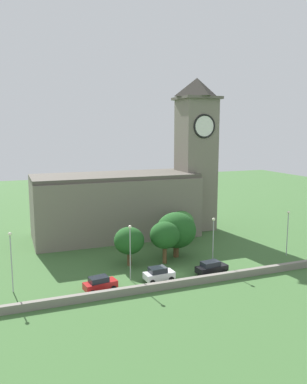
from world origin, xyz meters
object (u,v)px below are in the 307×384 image
tree_riverside_east (181,222)px  tree_churchyard (176,230)px  car_black (211,267)px  car_white (159,274)px  tree_riverside_west (165,235)px  car_red (100,284)px  streetlamp_east_mid (288,226)px  church (135,193)px  tree_by_tower (129,241)px  streetlamp_central (213,234)px  streetlamp_west_end (11,253)px  streetlamp_west_mid (130,244)px

tree_riverside_east → tree_churchyard: bearing=-121.2°
car_black → tree_riverside_east: tree_riverside_east is taller
car_white → tree_riverside_west: (3.40, 6.13, 3.37)m
car_red → car_black: size_ratio=0.92×
tree_churchyard → streetlamp_east_mid: bearing=-18.0°
car_red → car_white: 8.03m
tree_riverside_west → tree_churchyard: 3.53m
church → car_black: church is taller
church → car_black: 25.16m
tree_churchyard → tree_by_tower: tree_churchyard is taller
streetlamp_east_mid → tree_by_tower: 25.40m
streetlamp_central → tree_riverside_west: 7.17m
tree_churchyard → streetlamp_west_end: bearing=-167.9°
tree_riverside_west → tree_riverside_east: (6.74, 8.56, -0.54)m
car_white → streetlamp_central: size_ratio=0.57×
streetlamp_central → tree_churchyard: size_ratio=1.02×
car_black → tree_riverside_west: (-4.39, 6.38, 3.39)m
car_red → streetlamp_west_end: bearing=161.6°
streetlamp_west_mid → streetlamp_west_end: bearing=174.6°
church → tree_by_tower: bearing=-111.0°
streetlamp_west_end → car_black: bearing=-7.1°
streetlamp_east_mid → tree_riverside_east: bearing=137.5°
tree_riverside_east → tree_by_tower: (-11.99, -7.60, -0.00)m
car_red → tree_riverside_east: 23.76m
car_black → streetlamp_west_mid: bearing=170.7°
streetlamp_west_mid → tree_churchyard: (9.65, 6.65, -0.66)m
church → car_white: church is taller
streetlamp_central → tree_churchyard: (-3.28, 5.84, -0.51)m
car_white → streetlamp_west_end: (-18.16, 3.01, 4.09)m
streetlamp_central → tree_riverside_west: bearing=148.6°
streetlamp_west_end → tree_by_tower: streetlamp_west_end is taller
church → tree_by_tower: (-6.35, -16.58, -4.25)m
streetlamp_central → tree_by_tower: (-11.36, 4.69, -1.06)m
car_red → streetlamp_west_mid: size_ratio=0.58×
streetlamp_central → streetlamp_west_mid: bearing=-176.4°
car_red → streetlamp_east_mid: size_ratio=0.61×
car_white → streetlamp_east_mid: streetlamp_east_mid is taller
streetlamp_west_mid → streetlamp_east_mid: streetlamp_west_mid is taller
car_black → streetlamp_west_mid: (-11.21, 1.84, 4.05)m
car_white → tree_by_tower: bearing=104.7°
church → tree_riverside_west: size_ratio=5.58×
car_red → tree_churchyard: tree_churchyard is taller
church → streetlamp_west_mid: (-7.91, -22.07, -3.04)m
car_red → streetlamp_central: 18.17m
car_white → tree_riverside_east: size_ratio=0.71×
tree_riverside_east → tree_by_tower: tree_by_tower is taller
car_white → streetlamp_west_mid: size_ratio=0.55×
tree_by_tower → car_black: bearing=-37.3°
streetlamp_west_end → tree_riverside_west: size_ratio=1.20×
tree_riverside_west → tree_by_tower: bearing=169.6°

